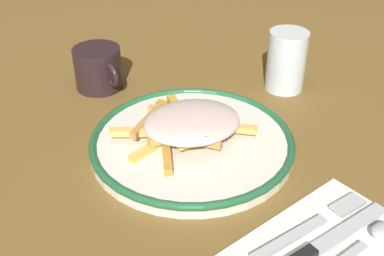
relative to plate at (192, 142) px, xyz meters
name	(u,v)px	position (x,y,z in m)	size (l,w,h in m)	color
ground_plane	(192,149)	(0.00, 0.00, -0.01)	(2.60, 2.60, 0.00)	brown
plate	(192,142)	(0.00, 0.00, 0.00)	(0.30, 0.30, 0.02)	white
fries_heap	(185,124)	(-0.01, 0.00, 0.03)	(0.18, 0.18, 0.04)	gold
napkin	(322,249)	(0.24, -0.01, -0.01)	(0.14, 0.22, 0.01)	white
fork	(311,226)	(0.22, 0.00, 0.00)	(0.03, 0.18, 0.01)	silver
knife	(311,252)	(0.24, -0.03, 0.00)	(0.03, 0.21, 0.01)	black
spoon	(364,244)	(0.27, 0.02, 0.00)	(0.02, 0.15, 0.01)	silver
water_glass	(286,61)	(-0.04, 0.24, 0.04)	(0.07, 0.07, 0.11)	silver
coffee_mug	(98,68)	(-0.25, -0.01, 0.03)	(0.11, 0.08, 0.07)	black
salt_shaker	(284,47)	(-0.10, 0.31, 0.03)	(0.04, 0.04, 0.08)	silver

